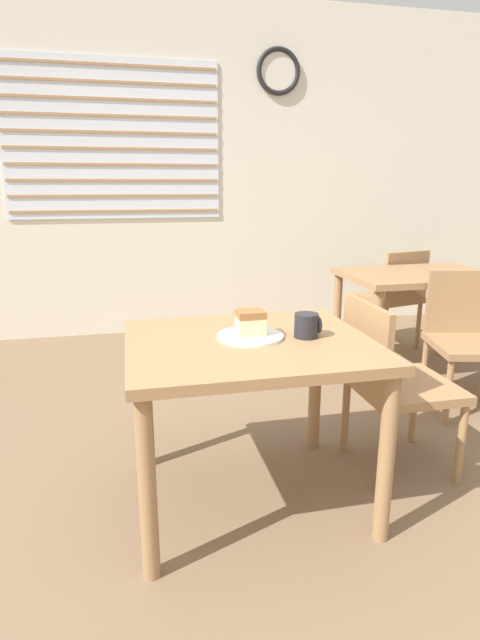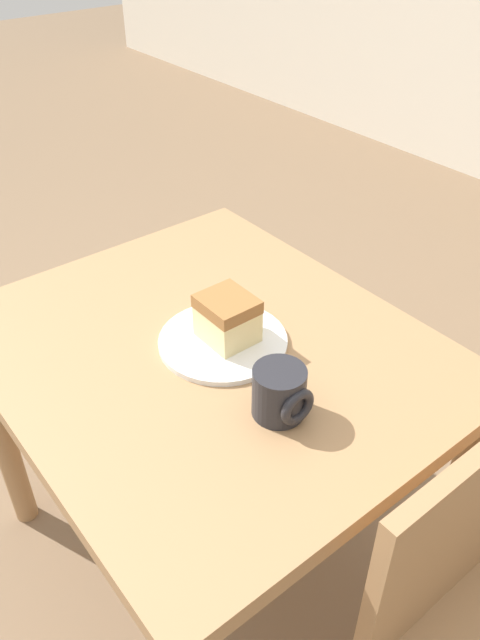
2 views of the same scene
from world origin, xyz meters
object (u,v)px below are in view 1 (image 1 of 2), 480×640
chair_far_opposite (392,295)px  chair_near_window (391,379)px  chair_far_corner (468,335)px  cake_slice (250,322)px  dining_table_near (249,365)px  coffee_mug (307,325)px  plate (250,336)px  dining_table_far (417,289)px

chair_far_opposite → chair_near_window: bearing=47.6°
chair_far_corner → cake_slice: (-1.46, -0.59, 0.33)m
dining_table_near → coffee_mug: size_ratio=9.13×
dining_table_near → plate: (0.01, 0.03, 0.11)m
chair_far_opposite → plate: (-1.60, -1.72, 0.27)m
dining_table_near → chair_far_opposite: 2.39m
dining_table_far → coffee_mug: coffee_mug is taller
chair_near_window → dining_table_far: bearing=-35.9°
cake_slice → chair_near_window: bearing=5.0°
chair_near_window → cake_slice: cake_slice is taller
chair_near_window → coffee_mug: size_ratio=7.71×
coffee_mug → chair_far_opposite: bearing=51.9°
dining_table_far → chair_far_corner: bearing=-90.1°
chair_near_window → chair_far_opposite: 1.89m
cake_slice → plate: bearing=-102.6°
dining_table_near → plate: plate is taller
dining_table_near → chair_near_window: size_ratio=1.18×
chair_far_corner → plate: chair_far_corner is taller
chair_far_corner → cake_slice: bearing=-144.9°
chair_near_window → chair_far_opposite: (0.93, 1.65, 0.00)m
dining_table_far → coffee_mug: bearing=-136.0°
coffee_mug → chair_near_window: bearing=13.8°
chair_far_corner → coffee_mug: size_ratio=7.71×
cake_slice → dining_table_far: bearing=38.1°
chair_near_window → coffee_mug: bearing=103.8°
dining_table_near → cake_slice: cake_slice is taller
chair_far_corner → chair_far_opposite: same height
dining_table_far → coffee_mug: size_ratio=9.56×
chair_far_opposite → coffee_mug: size_ratio=7.71×
chair_far_corner → dining_table_far: bearing=103.1°
dining_table_far → chair_near_window: bearing=-125.9°
chair_near_window → cake_slice: bearing=95.0°
dining_table_near → coffee_mug: 0.28m
chair_near_window → chair_far_corner: (0.79, 0.53, 0.00)m
dining_table_near → coffee_mug: coffee_mug is taller
dining_table_near → chair_far_opposite: chair_far_opposite is taller
dining_table_far → plate: size_ratio=3.77×
chair_far_corner → plate: size_ratio=3.05×
dining_table_near → dining_table_far: dining_table_far is taller
chair_far_corner → coffee_mug: same height
dining_table_near → coffee_mug: (0.23, -0.01, 0.15)m
dining_table_near → chair_far_corner: 1.61m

